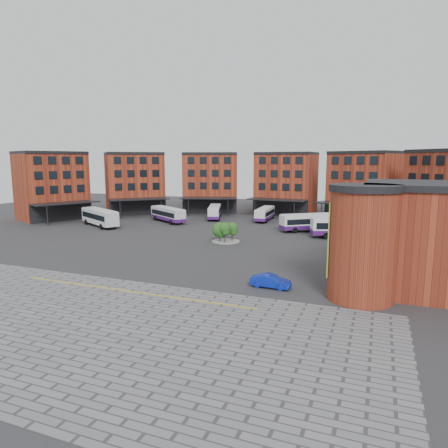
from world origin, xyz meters
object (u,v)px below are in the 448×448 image
(bus_b, at_px, (168,214))
(bus_e, at_px, (311,222))
(bus_d, at_px, (265,214))
(bus_a, at_px, (100,216))
(tree_island, at_px, (225,231))
(blue_car, at_px, (271,281))
(bus_c, at_px, (215,212))
(bus_f, at_px, (349,227))

(bus_b, relative_size, bus_e, 0.98)
(bus_e, bearing_deg, bus_d, -166.30)
(bus_a, bearing_deg, bus_e, -47.52)
(tree_island, height_order, blue_car, tree_island)
(bus_c, bearing_deg, bus_f, -41.87)
(tree_island, distance_m, bus_f, 20.88)
(bus_a, xyz_separation_m, bus_f, (46.02, 5.42, -0.09))
(tree_island, bearing_deg, bus_e, 53.50)
(tree_island, xyz_separation_m, bus_f, (17.86, 10.82, 0.03))
(bus_a, bearing_deg, bus_c, -14.66)
(bus_a, relative_size, blue_car, 2.82)
(bus_d, bearing_deg, bus_a, -148.63)
(bus_c, bearing_deg, bus_d, -13.03)
(bus_b, xyz_separation_m, bus_c, (7.13, 8.16, -0.09))
(tree_island, bearing_deg, bus_f, 31.20)
(bus_b, bearing_deg, bus_e, -57.28)
(tree_island, height_order, bus_b, tree_island)
(tree_island, xyz_separation_m, bus_e, (10.96, 14.81, -0.12))
(blue_car, bearing_deg, bus_d, 18.23)
(bus_a, bearing_deg, bus_b, -16.61)
(bus_b, height_order, bus_f, bus_f)
(bus_f, bearing_deg, tree_island, -78.35)
(bus_a, xyz_separation_m, bus_b, (9.70, 9.51, -0.32))
(bus_f, bearing_deg, bus_a, -102.83)
(bus_d, distance_m, bus_f, 22.53)
(bus_e, height_order, blue_car, bus_e)
(tree_island, height_order, bus_a, bus_a)
(bus_e, distance_m, blue_car, 34.23)
(tree_island, height_order, bus_c, tree_island)
(tree_island, bearing_deg, bus_c, 116.15)
(bus_c, bearing_deg, bus_b, -150.27)
(tree_island, relative_size, bus_d, 0.44)
(bus_b, distance_m, bus_e, 29.41)
(tree_island, xyz_separation_m, bus_a, (-28.16, 5.39, 0.13))
(bus_f, distance_m, blue_car, 30.68)
(bus_d, distance_m, bus_e, 14.63)
(bus_b, bearing_deg, bus_d, -29.97)
(bus_f, height_order, blue_car, bus_f)
(bus_a, height_order, blue_car, bus_a)
(bus_f, bearing_deg, bus_e, -139.60)
(bus_d, height_order, bus_f, bus_f)
(bus_c, relative_size, bus_e, 0.98)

